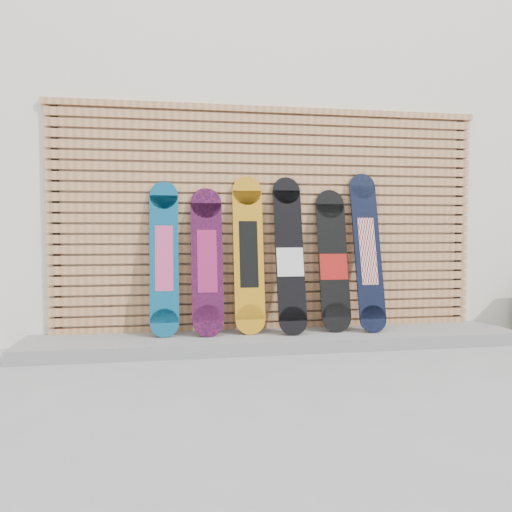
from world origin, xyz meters
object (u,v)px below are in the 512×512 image
object	(u,v)px
snowboard_5	(367,251)
snowboard_0	(164,258)
snowboard_2	(249,254)
snowboard_3	(290,255)
snowboard_4	(333,261)
snowboard_1	(207,261)

from	to	relation	value
snowboard_5	snowboard_0	bearing A→B (deg)	178.30
snowboard_2	snowboard_3	world-z (taller)	snowboard_2
snowboard_0	snowboard_4	distance (m)	1.62
snowboard_2	snowboard_4	bearing A→B (deg)	-1.17
snowboard_3	snowboard_5	size ratio (longest dim) A/B	0.97
snowboard_0	snowboard_4	size ratio (longest dim) A/B	1.04
snowboard_0	snowboard_5	bearing A→B (deg)	-1.70
snowboard_3	snowboard_4	distance (m)	0.45
snowboard_0	snowboard_3	bearing A→B (deg)	-2.69
snowboard_4	snowboard_2	bearing A→B (deg)	178.83
snowboard_1	snowboard_2	xyz separation A→B (m)	(0.39, 0.02, 0.06)
snowboard_4	snowboard_5	xyz separation A→B (m)	(0.34, -0.04, 0.09)
snowboard_1	snowboard_2	world-z (taller)	snowboard_2
snowboard_0	snowboard_5	distance (m)	1.95
snowboard_2	snowboard_0	bearing A→B (deg)	179.80
snowboard_1	snowboard_5	world-z (taller)	snowboard_5
snowboard_0	snowboard_2	bearing A→B (deg)	-0.20
snowboard_1	snowboard_5	bearing A→B (deg)	-1.27
snowboard_0	snowboard_3	size ratio (longest dim) A/B	0.96
snowboard_2	snowboard_3	bearing A→B (deg)	-7.72
snowboard_2	snowboard_5	bearing A→B (deg)	-2.70
snowboard_1	snowboard_4	world-z (taller)	same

